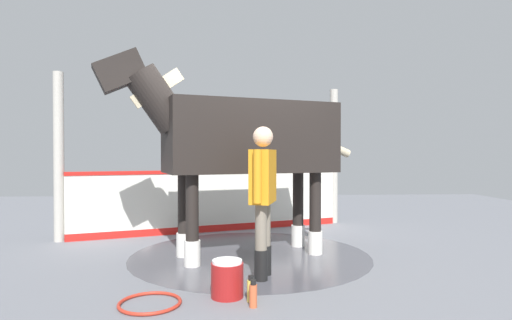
{
  "coord_description": "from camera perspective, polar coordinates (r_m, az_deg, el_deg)",
  "views": [
    {
      "loc": [
        5.84,
        -0.2,
        1.39
      ],
      "look_at": [
        0.69,
        0.06,
        1.31
      ],
      "focal_mm": 29.24,
      "sensor_mm": 36.0,
      "label": 1
    }
  ],
  "objects": [
    {
      "name": "bottle_spray",
      "position": [
        3.94,
        -0.39,
        -17.94
      ],
      "size": [
        0.07,
        0.07,
        0.25
      ],
      "color": "#CC5933",
      "rests_on": "ground"
    },
    {
      "name": "handler",
      "position": [
        4.66,
        0.96,
        -4.18
      ],
      "size": [
        0.66,
        0.34,
        1.69
      ],
      "rotation": [
        0.0,
        0.0,
        1.3
      ],
      "color": "black",
      "rests_on": "ground"
    },
    {
      "name": "roof_post_far",
      "position": [
        8.51,
        10.59,
        0.52
      ],
      "size": [
        0.16,
        0.16,
        2.67
      ],
      "primitive_type": "cylinder",
      "color": "#B7B2A8",
      "rests_on": "ground"
    },
    {
      "name": "bottle_shampoo",
      "position": [
        4.08,
        -0.69,
        -17.32
      ],
      "size": [
        0.07,
        0.07,
        0.25
      ],
      "color": "#D8CC4C",
      "rests_on": "ground"
    },
    {
      "name": "wet_patch",
      "position": [
        5.83,
        -0.79,
        -12.87
      ],
      "size": [
        3.25,
        3.25,
        0.0
      ],
      "primitive_type": "cylinder",
      "color": "#4C4C54",
      "rests_on": "ground"
    },
    {
      "name": "hose_coil",
      "position": [
        4.15,
        -14.32,
        -18.41
      ],
      "size": [
        0.58,
        0.58,
        0.03
      ],
      "primitive_type": "torus",
      "color": "#B72D1E",
      "rests_on": "ground"
    },
    {
      "name": "ground_plane",
      "position": [
        6.01,
        -0.98,
        -12.58
      ],
      "size": [
        16.0,
        16.0,
        0.02
      ],
      "primitive_type": "cube",
      "color": "slate"
    },
    {
      "name": "barrier_wall",
      "position": [
        7.49,
        -5.77,
        -5.87
      ],
      "size": [
        1.59,
        4.63,
        1.1
      ],
      "color": "silver",
      "rests_on": "ground"
    },
    {
      "name": "horse",
      "position": [
        5.63,
        -1.84,
        2.76
      ],
      "size": [
        1.6,
        3.47,
        2.66
      ],
      "rotation": [
        0.0,
        0.0,
        -1.25
      ],
      "color": "black",
      "rests_on": "ground"
    },
    {
      "name": "roof_post_near",
      "position": [
        7.26,
        -25.37,
        0.4
      ],
      "size": [
        0.16,
        0.16,
        2.67
      ],
      "primitive_type": "cylinder",
      "color": "#B7B2A8",
      "rests_on": "ground"
    },
    {
      "name": "wash_bucket",
      "position": [
        4.19,
        -3.96,
        -15.89
      ],
      "size": [
        0.31,
        0.31,
        0.36
      ],
      "color": "maroon",
      "rests_on": "ground"
    }
  ]
}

